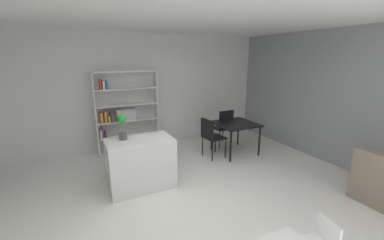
{
  "coord_description": "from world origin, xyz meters",
  "views": [
    {
      "loc": [
        -1.36,
        -2.92,
        2.24
      ],
      "look_at": [
        0.36,
        0.58,
        1.23
      ],
      "focal_mm": 22.81,
      "sensor_mm": 36.0,
      "label": 1
    }
  ],
  "objects_px": {
    "kitchen_island": "(141,163)",
    "dining_chair_island_side": "(211,135)",
    "open_bookshelf": "(123,113)",
    "dining_chair_far": "(224,125)",
    "potted_plant_on_island": "(122,125)",
    "dining_table": "(235,126)"
  },
  "relations": [
    {
      "from": "open_bookshelf",
      "to": "dining_table",
      "type": "xyz_separation_m",
      "value": [
        2.34,
        -1.24,
        -0.31
      ]
    },
    {
      "from": "open_bookshelf",
      "to": "dining_chair_far",
      "type": "relative_size",
      "value": 2.02
    },
    {
      "from": "potted_plant_on_island",
      "to": "dining_chair_far",
      "type": "height_order",
      "value": "potted_plant_on_island"
    },
    {
      "from": "kitchen_island",
      "to": "open_bookshelf",
      "type": "xyz_separation_m",
      "value": [
        0.09,
        1.82,
        0.52
      ]
    },
    {
      "from": "potted_plant_on_island",
      "to": "open_bookshelf",
      "type": "height_order",
      "value": "open_bookshelf"
    },
    {
      "from": "potted_plant_on_island",
      "to": "dining_table",
      "type": "height_order",
      "value": "potted_plant_on_island"
    },
    {
      "from": "kitchen_island",
      "to": "potted_plant_on_island",
      "type": "distance_m",
      "value": 0.75
    },
    {
      "from": "potted_plant_on_island",
      "to": "dining_chair_far",
      "type": "xyz_separation_m",
      "value": [
        2.68,
        0.96,
        -0.58
      ]
    },
    {
      "from": "kitchen_island",
      "to": "dining_chair_island_side",
      "type": "bearing_deg",
      "value": 18.15
    },
    {
      "from": "open_bookshelf",
      "to": "dining_table",
      "type": "height_order",
      "value": "open_bookshelf"
    },
    {
      "from": "open_bookshelf",
      "to": "dining_chair_island_side",
      "type": "xyz_separation_m",
      "value": [
        1.66,
        -1.25,
        -0.41
      ]
    },
    {
      "from": "potted_plant_on_island",
      "to": "dining_table",
      "type": "xyz_separation_m",
      "value": [
        2.68,
        0.47,
        -0.48
      ]
    },
    {
      "from": "open_bookshelf",
      "to": "kitchen_island",
      "type": "bearing_deg",
      "value": -92.8
    },
    {
      "from": "dining_table",
      "to": "dining_chair_far",
      "type": "relative_size",
      "value": 0.97
    },
    {
      "from": "kitchen_island",
      "to": "dining_chair_island_side",
      "type": "distance_m",
      "value": 1.85
    },
    {
      "from": "open_bookshelf",
      "to": "dining_chair_far",
      "type": "distance_m",
      "value": 2.5
    },
    {
      "from": "potted_plant_on_island",
      "to": "dining_chair_far",
      "type": "distance_m",
      "value": 2.91
    },
    {
      "from": "dining_chair_island_side",
      "to": "kitchen_island",
      "type": "bearing_deg",
      "value": 102.95
    },
    {
      "from": "kitchen_island",
      "to": "potted_plant_on_island",
      "type": "xyz_separation_m",
      "value": [
        -0.25,
        0.11,
        0.7
      ]
    },
    {
      "from": "kitchen_island",
      "to": "potted_plant_on_island",
      "type": "relative_size",
      "value": 2.53
    },
    {
      "from": "dining_table",
      "to": "open_bookshelf",
      "type": "bearing_deg",
      "value": 152.07
    },
    {
      "from": "potted_plant_on_island",
      "to": "dining_chair_island_side",
      "type": "relative_size",
      "value": 0.48
    }
  ]
}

